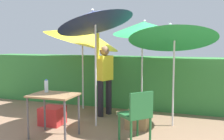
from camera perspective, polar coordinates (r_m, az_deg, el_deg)
name	(u,v)px	position (r m, az deg, el deg)	size (l,w,h in m)	color
ground_plane	(107,125)	(5.66, -1.01, -11.45)	(24.00, 24.00, 0.00)	#937056
hedge_row	(129,81)	(7.10, 3.70, -2.43)	(8.00, 0.70, 1.31)	#38843D
umbrella_rainbow	(144,27)	(6.37, 6.66, 8.91)	(1.44, 1.45, 2.30)	silver
umbrella_orange	(83,35)	(6.83, -6.13, 7.41)	(1.94, 1.92, 2.31)	silver
umbrella_yellow	(172,33)	(5.47, 12.59, 7.66)	(1.76, 1.73, 2.32)	silver
umbrella_navy	(94,18)	(5.33, -3.82, 10.87)	(1.54, 1.50, 2.57)	silver
person_vendor	(105,75)	(6.18, -1.58, -1.07)	(0.34, 0.54, 1.88)	black
chair_plastic	(137,113)	(4.59, 5.28, -9.05)	(0.62, 0.62, 0.89)	#236633
cooler_box	(52,116)	(5.77, -12.45, -9.38)	(0.44, 0.43, 0.36)	red
crate_cardboard	(137,119)	(5.43, 5.38, -10.32)	(0.42, 0.39, 0.35)	#9E7A4C
folding_table	(54,100)	(4.92, -12.20, -6.13)	(0.80, 0.60, 0.77)	#4C4C51
bottle_water	(46,86)	(5.11, -13.66, -3.31)	(0.07, 0.07, 0.24)	silver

